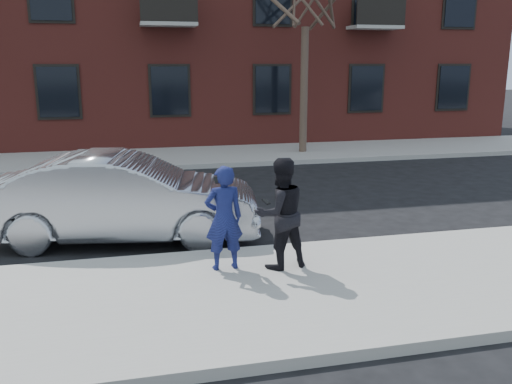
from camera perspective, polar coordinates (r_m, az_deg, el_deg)
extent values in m
plane|color=black|center=(7.77, -1.63, -10.86)|extent=(100.00, 100.00, 0.00)
cube|color=gray|center=(7.51, -1.24, -11.10)|extent=(50.00, 3.50, 0.15)
cube|color=#999691|center=(9.15, -3.61, -6.51)|extent=(50.00, 0.10, 0.15)
cube|color=gray|center=(18.51, -8.71, 3.63)|extent=(50.00, 3.50, 0.15)
cube|color=#999691|center=(16.74, -8.20, 2.61)|extent=(50.00, 0.10, 0.15)
cube|color=black|center=(20.60, 1.73, 10.72)|extent=(1.30, 0.06, 1.70)
cube|color=black|center=(23.72, 20.07, 10.30)|extent=(1.30, 0.06, 1.70)
cube|color=black|center=(23.80, 20.72, 17.99)|extent=(1.30, 0.06, 1.70)
cylinder|color=#3D2D24|center=(18.91, 5.07, 10.58)|extent=(0.26, 0.26, 4.20)
imported|color=#999BA3|center=(10.11, -13.68, -0.63)|extent=(5.07, 2.48, 1.60)
imported|color=navy|center=(8.08, -3.40, -2.75)|extent=(0.61, 0.43, 1.59)
cube|color=black|center=(8.14, -4.18, 1.25)|extent=(0.08, 0.13, 0.08)
imported|color=black|center=(8.13, 2.58, -2.26)|extent=(0.94, 0.80, 1.69)
cube|color=black|center=(8.18, 1.07, -1.01)|extent=(0.12, 0.15, 0.06)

